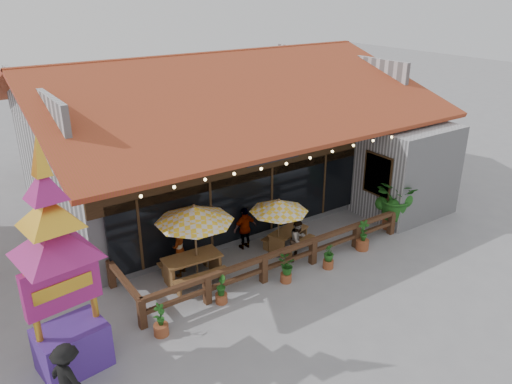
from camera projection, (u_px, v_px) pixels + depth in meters
ground at (314, 253)px, 17.32m from camera, size 100.00×100.00×0.00m
restaurant_building at (221, 144)px, 21.64m from camera, size 15.50×14.73×6.09m
patio_railing at (266, 259)px, 15.70m from camera, size 10.00×2.60×0.92m
umbrella_left at (194, 214)px, 14.92m from camera, size 3.21×3.21×2.58m
umbrella_right at (279, 206)px, 16.47m from camera, size 2.35×2.35×2.11m
picnic_table_left at (192, 264)px, 15.48m from camera, size 1.86×1.63×0.86m
picnic_table_right at (288, 236)px, 17.42m from camera, size 1.76×1.62×0.71m
thai_sign_tower at (55, 247)px, 10.88m from camera, size 2.62×2.62×6.28m
tropical_plant at (393, 196)px, 18.59m from camera, size 2.10×2.17×2.30m
diner_a at (180, 250)px, 15.70m from camera, size 0.75×0.75×1.75m
diner_b at (298, 240)px, 16.66m from camera, size 0.82×0.71×1.45m
diner_c at (245, 228)px, 17.36m from camera, size 0.90×0.38×1.54m
pedestrian at (68, 377)px, 10.72m from camera, size 1.02×1.21×1.62m
planter_a at (161, 322)px, 13.11m from camera, size 0.41×0.40×0.98m
planter_b at (221, 291)px, 14.46m from camera, size 0.39×0.41×0.88m
planter_c at (286, 268)px, 15.45m from camera, size 0.70×0.70×0.87m
planter_d at (329, 257)px, 16.24m from camera, size 0.46×0.46×0.86m
planter_e at (363, 237)px, 17.37m from camera, size 0.45×0.45×1.11m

